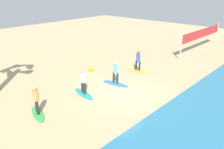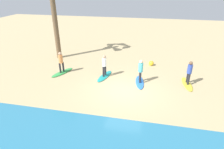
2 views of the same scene
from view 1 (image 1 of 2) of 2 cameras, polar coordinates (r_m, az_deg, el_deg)
name	(u,v)px [view 1 (image 1 of 2)]	position (r m, az deg, el deg)	size (l,w,h in m)	color
ground_plane	(122,93)	(15.95, 2.40, -4.43)	(60.00, 60.00, 0.00)	tan
surfboard_yellow	(138,71)	(19.92, 6.14, 0.87)	(2.10, 0.56, 0.09)	yellow
surfer_yellow	(138,59)	(19.61, 6.25, 3.59)	(0.32, 0.46, 1.64)	#232328
surfboard_blue	(116,84)	(17.29, 0.85, -2.18)	(2.10, 0.56, 0.09)	blue
surfer_blue	(116,71)	(16.93, 0.87, 0.91)	(0.32, 0.46, 1.64)	#232328
surfboard_teal	(84,94)	(15.84, -6.76, -4.58)	(2.10, 0.56, 0.09)	teal
surfer_teal	(83,80)	(15.44, -6.92, -1.25)	(0.32, 0.45, 1.64)	#232328
surfboard_green	(38,114)	(14.07, -17.26, -8.91)	(2.10, 0.56, 0.09)	green
surfer_green	(36,98)	(13.62, -17.70, -5.27)	(0.32, 0.44, 1.64)	#232328
volleyball_net	(202,34)	(27.39, 20.66, 8.95)	(9.10, 0.25, 2.50)	silver
beach_ball	(91,69)	(19.93, -5.12, 1.43)	(0.43, 0.43, 0.43)	yellow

